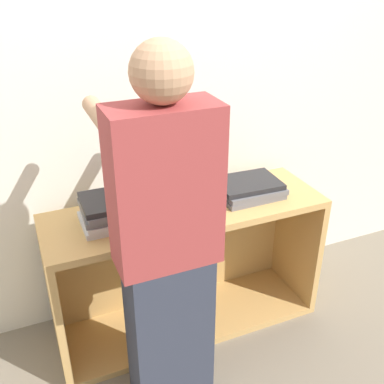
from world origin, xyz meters
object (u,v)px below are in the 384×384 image
(laptop_stack_right, at_px, (249,188))
(person, at_px, (166,252))
(laptop_open, at_px, (182,194))
(laptop_stack_left, at_px, (117,209))

(laptop_stack_right, xyz_separation_m, person, (-0.61, -0.42, 0.03))
(laptop_open, distance_m, person, 0.54)
(laptop_open, height_order, laptop_stack_right, laptop_open)
(laptop_stack_right, height_order, person, person)
(laptop_open, relative_size, laptop_stack_left, 1.05)
(laptop_stack_right, bearing_deg, laptop_open, 170.04)
(laptop_stack_left, bearing_deg, laptop_stack_right, -0.43)
(laptop_stack_left, xyz_separation_m, person, (0.09, -0.42, 0.01))
(laptop_stack_right, bearing_deg, laptop_stack_left, 179.57)
(laptop_open, xyz_separation_m, person, (-0.26, -0.48, 0.03))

